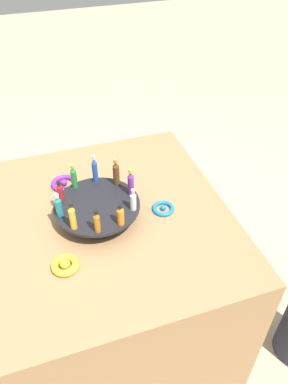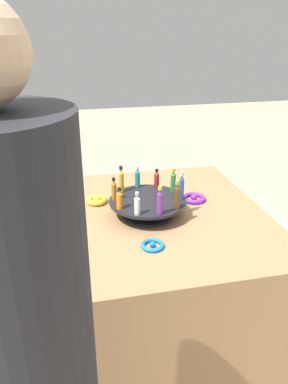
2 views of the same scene
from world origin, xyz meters
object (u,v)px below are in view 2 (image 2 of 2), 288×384
at_px(bottle_teal, 137,178).
at_px(ribbon_bow_purple, 194,198).
at_px(bottle_amber, 114,190).
at_px(bottle_green, 173,181).
at_px(bottle_purple, 160,202).
at_px(bottle_gold, 121,180).
at_px(bottle_blue, 182,187).
at_px(ribbon_bow_blue, 153,245).
at_px(bottle_orange, 119,199).
at_px(bottle_red, 157,179).
at_px(bottle_brown, 177,196).
at_px(bottle_clear, 137,204).
at_px(ribbon_bow_gold, 97,200).
at_px(display_stand, 148,205).

distance_m(bottle_teal, ribbon_bow_purple, 0.28).
distance_m(bottle_amber, bottle_green, 0.27).
relative_size(bottle_teal, bottle_purple, 0.84).
xyz_separation_m(bottle_gold, bottle_blue, (0.13, 0.23, 0.00)).
bearing_deg(bottle_blue, ribbon_bow_blue, -38.12).
distance_m(bottle_orange, bottle_green, 0.28).
xyz_separation_m(bottle_red, bottle_teal, (-0.02, -0.09, 0.01)).
bearing_deg(bottle_teal, bottle_brown, 24.39).
bearing_deg(bottle_brown, bottle_amber, -119.61).
height_order(bottle_orange, bottle_blue, bottle_blue).
height_order(bottle_clear, bottle_blue, bottle_blue).
bearing_deg(bottle_amber, ribbon_bow_blue, 19.08).
xyz_separation_m(bottle_gold, bottle_amber, (0.08, -0.04, -0.01)).
distance_m(ribbon_bow_gold, ribbon_bow_blue, 0.45).
bearing_deg(bottle_red, bottle_orange, -47.61).
bearing_deg(ribbon_bow_purple, bottle_orange, -67.74).
distance_m(bottle_red, bottle_gold, 0.17).
distance_m(bottle_gold, bottle_brown, 0.28).
xyz_separation_m(bottle_teal, bottle_purple, (0.28, 0.03, 0.01)).
bearing_deg(bottle_brown, bottle_teal, -155.61).
distance_m(bottle_gold, bottle_clear, 0.23).
bearing_deg(ribbon_bow_blue, bottle_gold, -171.29).
xyz_separation_m(bottle_red, bottle_clear, (0.25, -0.14, 0.00)).
distance_m(bottle_amber, bottle_blue, 0.28).
xyz_separation_m(bottle_teal, bottle_green, (0.08, 0.15, 0.00)).
bearing_deg(bottle_gold, bottle_red, 96.39).
height_order(bottle_red, bottle_gold, bottle_gold).
distance_m(bottle_red, ribbon_bow_gold, 0.29).
xyz_separation_m(bottle_purple, ribbon_bow_purple, (-0.23, 0.23, -0.12)).
bearing_deg(ribbon_bow_gold, ribbon_bow_blue, 21.10).
bearing_deg(bottle_clear, ribbon_bow_gold, -155.23).
bearing_deg(bottle_gold, bottle_purple, 24.39).
bearing_deg(ribbon_bow_gold, display_stand, 51.10).
distance_m(bottle_teal, bottle_blue, 0.23).
relative_size(bottle_purple, ribbon_bow_gold, 1.24).
xyz_separation_m(bottle_amber, ribbon_bow_blue, (0.29, 0.10, -0.11)).
bearing_deg(ribbon_bow_gold, bottle_purple, 35.64).
relative_size(bottle_orange, bottle_purple, 0.77).
height_order(bottle_gold, bottle_clear, bottle_gold).
bearing_deg(bottle_orange, bottle_blue, 96.39).
distance_m(bottle_red, bottle_green, 0.09).
xyz_separation_m(bottle_clear, ribbon_bow_purple, (-0.22, 0.31, -0.10)).
relative_size(bottle_orange, ribbon_bow_purple, 0.83).
bearing_deg(bottle_red, display_stand, -29.61).
height_order(bottle_gold, bottle_brown, same).
relative_size(ribbon_bow_gold, ribbon_bow_blue, 1.09).
relative_size(bottle_blue, ribbon_bow_purple, 1.14).
height_order(bottle_red, bottle_brown, bottle_brown).
distance_m(bottle_clear, ribbon_bow_gold, 0.33).
xyz_separation_m(bottle_red, ribbon_bow_blue, (0.38, -0.11, -0.10)).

